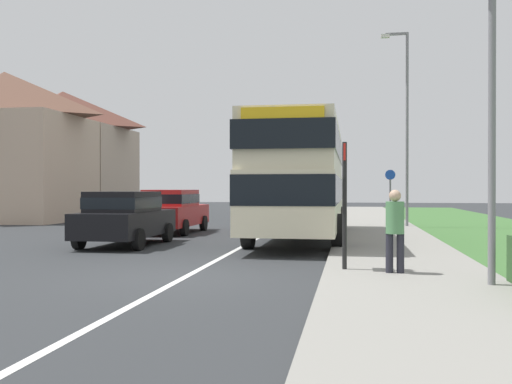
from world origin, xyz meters
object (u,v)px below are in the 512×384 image
(pedestrian_at_stop, at_px, (395,227))
(cycle_route_sign, at_px, (390,195))
(parked_car_black, at_px, (125,216))
(parked_car_red, at_px, (172,209))
(street_lamp_near, at_px, (485,53))
(bus_stop_sign, at_px, (345,196))
(double_decker_bus, at_px, (301,175))
(street_lamp_mid, at_px, (405,117))

(pedestrian_at_stop, bearing_deg, cycle_route_sign, 86.59)
(parked_car_black, height_order, parked_car_red, parked_car_red)
(cycle_route_sign, relative_size, street_lamp_near, 0.37)
(parked_car_black, distance_m, bus_stop_sign, 8.09)
(double_decker_bus, relative_size, parked_car_black, 2.66)
(parked_car_black, relative_size, bus_stop_sign, 1.57)
(double_decker_bus, xyz_separation_m, parked_car_black, (-4.98, -2.81, -1.26))
(parked_car_black, xyz_separation_m, parked_car_red, (-0.13, 4.94, 0.02))
(street_lamp_near, relative_size, street_lamp_mid, 0.82)
(cycle_route_sign, distance_m, street_lamp_near, 16.24)
(pedestrian_at_stop, height_order, bus_stop_sign, bus_stop_sign)
(pedestrian_at_stop, xyz_separation_m, bus_stop_sign, (-0.93, 0.37, 0.56))
(parked_car_black, bearing_deg, street_lamp_near, -35.55)
(street_lamp_near, bearing_deg, bus_stop_sign, 147.34)
(parked_car_black, bearing_deg, bus_stop_sign, -36.53)
(double_decker_bus, bearing_deg, cycle_route_sign, 64.53)
(parked_car_black, bearing_deg, double_decker_bus, 29.47)
(double_decker_bus, relative_size, parked_car_red, 2.49)
(double_decker_bus, distance_m, cycle_route_sign, 7.75)
(cycle_route_sign, bearing_deg, street_lamp_mid, -63.07)
(parked_car_black, xyz_separation_m, pedestrian_at_stop, (7.41, -5.16, 0.09))
(pedestrian_at_stop, distance_m, bus_stop_sign, 1.15)
(street_lamp_mid, bearing_deg, street_lamp_near, -90.26)
(double_decker_bus, xyz_separation_m, cycle_route_sign, (3.32, 6.97, -0.72))
(parked_car_red, distance_m, cycle_route_sign, 9.73)
(parked_car_black, distance_m, pedestrian_at_stop, 9.03)
(bus_stop_sign, distance_m, cycle_route_sign, 14.69)
(bus_stop_sign, bearing_deg, pedestrian_at_stop, -21.39)
(cycle_route_sign, bearing_deg, parked_car_black, -130.31)
(bus_stop_sign, bearing_deg, parked_car_red, 124.13)
(pedestrian_at_stop, bearing_deg, bus_stop_sign, 158.61)
(double_decker_bus, height_order, pedestrian_at_stop, double_decker_bus)
(cycle_route_sign, xyz_separation_m, street_lamp_mid, (0.53, -1.04, 3.26))
(pedestrian_at_stop, relative_size, street_lamp_mid, 0.20)
(bus_stop_sign, xyz_separation_m, street_lamp_near, (2.28, -1.46, 2.37))
(pedestrian_at_stop, relative_size, cycle_route_sign, 0.66)
(pedestrian_at_stop, bearing_deg, street_lamp_mid, 84.18)
(pedestrian_at_stop, distance_m, street_lamp_near, 3.41)
(double_decker_bus, relative_size, pedestrian_at_stop, 6.50)
(bus_stop_sign, distance_m, street_lamp_mid, 14.10)
(parked_car_red, distance_m, street_lamp_mid, 10.44)
(parked_car_black, bearing_deg, cycle_route_sign, 49.69)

